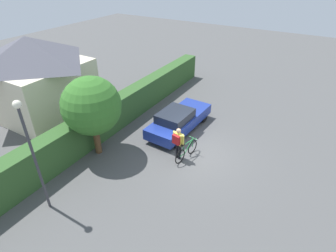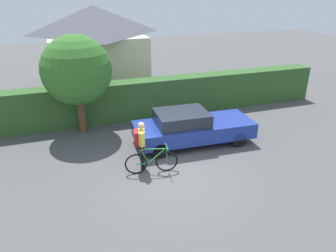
{
  "view_description": "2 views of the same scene",
  "coord_description": "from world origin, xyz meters",
  "px_view_note": "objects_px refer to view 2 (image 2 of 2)",
  "views": [
    {
      "loc": [
        -10.23,
        -4.42,
        8.38
      ],
      "look_at": [
        -0.35,
        1.45,
        1.3
      ],
      "focal_mm": 29.14,
      "sensor_mm": 36.0,
      "label": 1
    },
    {
      "loc": [
        -2.98,
        -8.32,
        5.62
      ],
      "look_at": [
        0.31,
        1.36,
        1.07
      ],
      "focal_mm": 33.52,
      "sensor_mm": 36.0,
      "label": 2
    }
  ],
  "objects_px": {
    "parked_car_near": "(191,127)",
    "tree_kerbside": "(77,71)",
    "bicycle": "(152,162)",
    "person_rider": "(141,141)"
  },
  "relations": [
    {
      "from": "bicycle",
      "to": "parked_car_near",
      "type": "bearing_deg",
      "value": 37.44
    },
    {
      "from": "tree_kerbside",
      "to": "person_rider",
      "type": "bearing_deg",
      "value": -66.66
    },
    {
      "from": "parked_car_near",
      "to": "person_rider",
      "type": "relative_size",
      "value": 2.73
    },
    {
      "from": "person_rider",
      "to": "bicycle",
      "type": "bearing_deg",
      "value": -53.72
    },
    {
      "from": "person_rider",
      "to": "tree_kerbside",
      "type": "height_order",
      "value": "tree_kerbside"
    },
    {
      "from": "tree_kerbside",
      "to": "bicycle",
      "type": "bearing_deg",
      "value": -65.42
    },
    {
      "from": "parked_car_near",
      "to": "person_rider",
      "type": "xyz_separation_m",
      "value": [
        -2.28,
        -1.21,
        0.35
      ]
    },
    {
      "from": "parked_car_near",
      "to": "bicycle",
      "type": "xyz_separation_m",
      "value": [
        -2.03,
        -1.55,
        -0.28
      ]
    },
    {
      "from": "bicycle",
      "to": "person_rider",
      "type": "xyz_separation_m",
      "value": [
        -0.25,
        0.34,
        0.63
      ]
    },
    {
      "from": "parked_car_near",
      "to": "tree_kerbside",
      "type": "relative_size",
      "value": 1.16
    }
  ]
}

